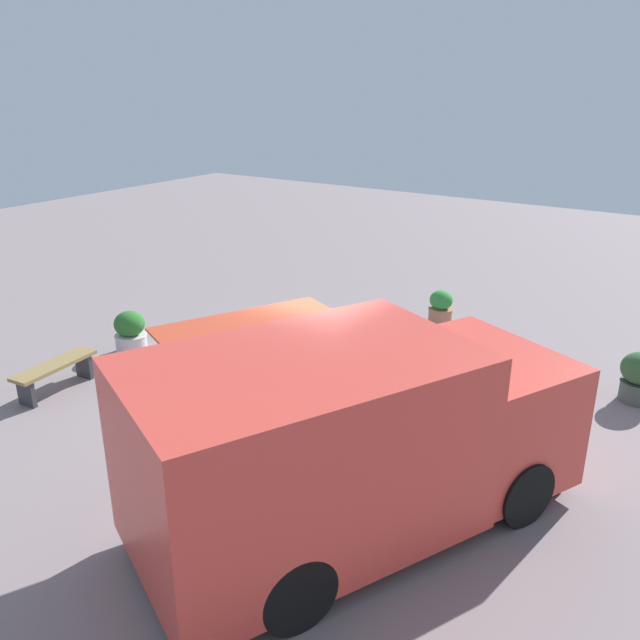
% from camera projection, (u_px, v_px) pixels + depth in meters
% --- Properties ---
extents(ground_plane, '(40.00, 40.00, 0.00)m').
position_uv_depth(ground_plane, '(308.00, 419.00, 9.98)').
color(ground_plane, gray).
extents(food_truck, '(5.60, 4.41, 2.28)m').
position_uv_depth(food_truck, '(351.00, 444.00, 7.25)').
color(food_truck, '#D64035').
rests_on(food_truck, ground_plane).
extents(person_customer, '(0.66, 0.79, 0.94)m').
position_uv_depth(person_customer, '(249.00, 346.00, 11.72)').
color(person_customer, navy).
rests_on(person_customer, ground_plane).
extents(planter_flowering_near, '(0.61, 0.61, 0.82)m').
position_uv_depth(planter_flowering_near, '(130.00, 332.00, 12.28)').
color(planter_flowering_near, silver).
rests_on(planter_flowering_near, ground_plane).
extents(planter_flowering_far, '(0.62, 0.62, 0.83)m').
position_uv_depth(planter_flowering_far, '(640.00, 376.00, 10.39)').
color(planter_flowering_far, '#415049').
rests_on(planter_flowering_far, ground_plane).
extents(planter_flowering_side, '(0.52, 0.52, 0.77)m').
position_uv_depth(planter_flowering_side, '(441.00, 308.00, 13.65)').
color(planter_flowering_side, '#B17355').
rests_on(planter_flowering_side, ground_plane).
extents(plaza_bench, '(1.53, 0.55, 0.50)m').
position_uv_depth(plaza_bench, '(55.00, 371.00, 10.75)').
color(plaza_bench, olive).
rests_on(plaza_bench, ground_plane).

